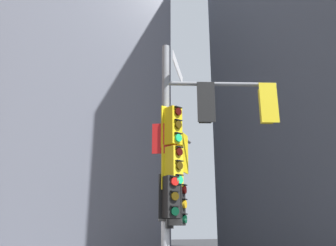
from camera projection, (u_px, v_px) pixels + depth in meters
building_mid_block at (64, 56)px, 33.76m from camera, size 16.24×16.24×37.03m
signal_pole_assembly at (187, 154)px, 8.97m from camera, size 3.33×2.87×7.28m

